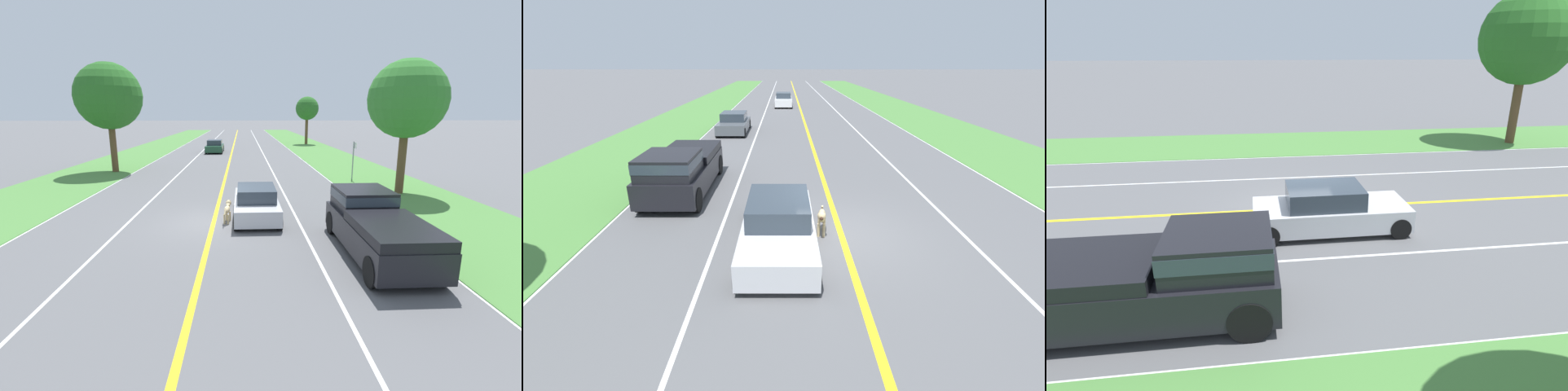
{
  "view_description": "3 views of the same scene",
  "coord_description": "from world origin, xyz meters",
  "views": [
    {
      "loc": [
        1.22,
        -13.83,
        4.38
      ],
      "look_at": [
        2.01,
        1.15,
        0.82
      ],
      "focal_mm": 24.0,
      "sensor_mm": 36.0,
      "label": 1
    },
    {
      "loc": [
        1.63,
        8.91,
        4.66
      ],
      "look_at": [
        1.64,
        -0.06,
        1.17
      ],
      "focal_mm": 24.0,
      "sensor_mm": 36.0,
      "label": 2
    },
    {
      "loc": [
        12.54,
        -1.41,
        5.02
      ],
      "look_at": [
        1.67,
        0.06,
        1.06
      ],
      "focal_mm": 28.0,
      "sensor_mm": 36.0,
      "label": 3
    }
  ],
  "objects": [
    {
      "name": "centre_divider_line",
      "position": [
        0.0,
        0.0,
        0.0
      ],
      "size": [
        0.18,
        160.0,
        0.01
      ],
      "primitive_type": "cube",
      "color": "yellow",
      "rests_on": "ground"
    },
    {
      "name": "lane_dash_same_dir",
      "position": [
        3.5,
        0.0,
        0.0
      ],
      "size": [
        0.1,
        160.0,
        0.01
      ],
      "primitive_type": "cube",
      "color": "white",
      "rests_on": "ground"
    },
    {
      "name": "dog",
      "position": [
        0.57,
        -0.01,
        0.55
      ],
      "size": [
        0.33,
        1.2,
        0.87
      ],
      "rotation": [
        0.0,
        0.0,
        -0.13
      ],
      "color": "#D1B784",
      "rests_on": "ground"
    },
    {
      "name": "lane_edge_line_right",
      "position": [
        7.0,
        0.0,
        0.0
      ],
      "size": [
        0.14,
        160.0,
        0.01
      ],
      "primitive_type": "cube",
      "color": "white",
      "rests_on": "ground"
    },
    {
      "name": "ego_car",
      "position": [
        1.78,
        0.68,
        0.63
      ],
      "size": [
        1.87,
        4.45,
        1.35
      ],
      "color": "silver",
      "rests_on": "ground"
    },
    {
      "name": "pickup_truck",
      "position": [
        5.42,
        -3.44,
        0.93
      ],
      "size": [
        2.07,
        5.29,
        1.81
      ],
      "color": "black",
      "rests_on": "ground"
    },
    {
      "name": "car_trailing_near",
      "position": [
        5.11,
        -15.27,
        0.63
      ],
      "size": [
        1.93,
        4.32,
        1.35
      ],
      "color": "#51565B",
      "rests_on": "ground"
    },
    {
      "name": "ground_plane",
      "position": [
        0.0,
        0.0,
        0.0
      ],
      "size": [
        400.0,
        400.0,
        0.0
      ],
      "primitive_type": "plane",
      "color": "#5B5B5E"
    },
    {
      "name": "car_trailing_mid",
      "position": [
        1.73,
        -29.87,
        0.67
      ],
      "size": [
        1.82,
        4.65,
        1.45
      ],
      "color": "white",
      "rests_on": "ground"
    },
    {
      "name": "lane_dash_oncoming",
      "position": [
        -3.5,
        0.0,
        0.0
      ],
      "size": [
        0.1,
        160.0,
        0.01
      ],
      "primitive_type": "cube",
      "color": "white",
      "rests_on": "ground"
    }
  ]
}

